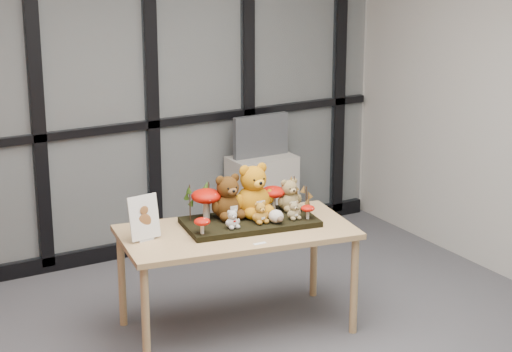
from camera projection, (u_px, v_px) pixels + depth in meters
room_shell at (262, 109)px, 4.74m from camera, size 5.00×5.00×5.00m
glass_partition at (95, 83)px, 6.87m from camera, size 4.90×0.06×2.78m
display_table at (237, 239)px, 5.93m from camera, size 1.58×0.97×0.69m
diorama_tray at (250, 222)px, 5.99m from camera, size 0.91×0.56×0.04m
bear_pooh_yellow at (253, 187)px, 6.03m from camera, size 0.33×0.30×0.38m
bear_brown_medium at (228, 194)px, 5.98m from camera, size 0.28×0.26×0.32m
bear_tan_back at (289, 193)px, 6.14m from camera, size 0.20×0.19×0.24m
bear_small_yellow at (260, 211)px, 5.90m from camera, size 0.13×0.12×0.15m
bear_white_bow at (232, 218)px, 5.81m from camera, size 0.11×0.11×0.13m
bear_beige_small at (294, 209)px, 5.98m from camera, size 0.12×0.11×0.13m
plush_cream_hedgehog at (276, 216)px, 5.91m from camera, size 0.08×0.08×0.09m
mushroom_back_left at (206, 202)px, 5.98m from camera, size 0.20×0.20×0.22m
mushroom_back_right at (273, 197)px, 6.14m from camera, size 0.16×0.16×0.18m
mushroom_front_left at (202, 225)px, 5.71m from camera, size 0.10×0.10×0.11m
mushroom_front_right at (308, 211)px, 5.99m from camera, size 0.09×0.09×0.10m
sprig_green_far_left at (190, 203)px, 5.93m from camera, size 0.05×0.05×0.24m
sprig_green_mid_left at (209, 199)px, 6.02m from camera, size 0.05×0.05×0.23m
sprig_dry_far_right at (294, 193)px, 6.16m from camera, size 0.05×0.05×0.23m
sprig_dry_mid_right at (306, 200)px, 6.08m from camera, size 0.05×0.05×0.19m
sprig_green_centre at (229, 201)px, 6.09m from camera, size 0.05×0.05×0.17m
sign_holder at (144, 220)px, 5.69m from camera, size 0.20×0.08×0.28m
label_card at (260, 244)px, 5.66m from camera, size 0.08×0.03×0.00m
cabinet at (262, 198)px, 7.63m from camera, size 0.54×0.31×0.71m
monitor at (261, 136)px, 7.50m from camera, size 0.49×0.05×0.34m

